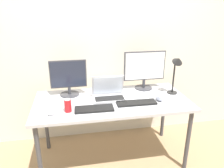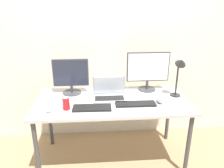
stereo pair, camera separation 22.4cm
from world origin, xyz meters
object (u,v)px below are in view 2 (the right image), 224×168
Objects in this scene: monitor_left at (71,76)px; monitor_center at (148,70)px; desk_lamp at (180,70)px; laptop_silver at (109,93)px; work_desk at (112,105)px; keyboard_aux at (92,108)px; mouse_by_keyboard at (49,109)px; keyboard_main at (136,104)px; soda_can_near_keyboard at (66,103)px; mouse_by_laptop at (159,101)px.

monitor_center is at bearing 2.48° from monitor_left.
monitor_left is 0.87× the size of desk_lamp.
desk_lamp reaches higher than laptop_silver.
keyboard_aux is at bearing -137.57° from work_desk.
mouse_by_keyboard is (-0.17, -0.43, -0.19)m from monitor_left.
soda_can_near_keyboard reaches higher than keyboard_main.
monitor_left reaches higher than mouse_by_laptop.
desk_lamp reaches higher than work_desk.
desk_lamp reaches higher than keyboard_main.
keyboard_main is 0.69m from soda_can_near_keyboard.
desk_lamp reaches higher than soda_can_near_keyboard.
laptop_silver is at bearing 54.67° from keyboard_aux.
soda_can_near_keyboard is (-0.01, -0.40, -0.14)m from monitor_left.
laptop_silver reaches higher than keyboard_main.
monitor_center is at bearing 36.44° from keyboard_aux.
keyboard_aux is (-0.44, -0.05, 0.00)m from keyboard_main.
keyboard_main and keyboard_aux have the same top height.
mouse_by_keyboard reaches higher than work_desk.
keyboard_aux is at bearing -179.78° from mouse_by_laptop.
soda_can_near_keyboard is at bearing -151.26° from laptop_silver.
keyboard_main is at bearing 6.45° from mouse_by_keyboard.
mouse_by_laptop is at bearing 8.51° from keyboard_aux.
soda_can_near_keyboard reaches higher than keyboard_aux.
soda_can_near_keyboard is (-0.43, -0.24, 0.01)m from laptop_silver.
monitor_left is (-0.44, 0.22, 0.27)m from work_desk.
mouse_by_keyboard is 1.37m from desk_lamp.
monitor_left reaches higher than work_desk.
monitor_center is 1.41× the size of laptop_silver.
keyboard_main is 0.44m from keyboard_aux.
monitor_left is 1.17m from desk_lamp.
desk_lamp is (1.32, 0.22, 0.29)m from mouse_by_keyboard.
work_desk is at bearing -149.23° from monitor_center.
work_desk is 4.08× the size of monitor_left.
laptop_silver is 0.31m from keyboard_aux.
monitor_left is 1.06× the size of keyboard_aux.
keyboard_main is 0.89× the size of desk_lamp.
keyboard_main is at bearing -179.75° from mouse_by_laptop.
laptop_silver is 0.32m from keyboard_main.
monitor_left is at bearing 120.93° from keyboard_aux.
work_desk is 0.13m from laptop_silver.
mouse_by_laptop is (1.09, 0.10, -0.00)m from mouse_by_keyboard.
mouse_by_laptop is at bearing 7.84° from keyboard_main.
monitor_center is at bearing 25.68° from mouse_by_keyboard.
keyboard_main is at bearing -36.80° from laptop_silver.
monitor_center reaches higher than keyboard_main.
keyboard_aux is at bearing -60.55° from monitor_left.
monitor_left is 0.81× the size of monitor_center.
mouse_by_keyboard is at bearing -161.37° from work_desk.
work_desk is at bearing -26.53° from monitor_left.
keyboard_aux is 0.25m from soda_can_near_keyboard.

